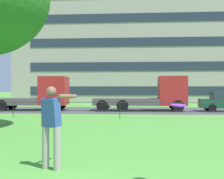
# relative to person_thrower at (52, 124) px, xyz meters

# --- Properties ---
(street_strip) EXTENTS (80.00, 7.73, 0.01)m
(street_strip) POSITION_rel_person_thrower_xyz_m (1.01, 17.62, -0.98)
(street_strip) COLOR #424247
(street_strip) RESTS_ON ground
(park_fence) EXTENTS (39.12, 0.04, 1.00)m
(park_fence) POSITION_rel_person_thrower_xyz_m (1.01, 10.96, -0.30)
(park_fence) COLOR #232328
(park_fence) RESTS_ON ground
(person_thrower) EXTENTS (0.73, 0.71, 1.81)m
(person_thrower) POSITION_rel_person_thrower_xyz_m (0.00, 0.00, 0.00)
(person_thrower) COLOR gray
(person_thrower) RESTS_ON ground
(frisbee) EXTENTS (0.35, 0.35, 0.04)m
(frisbee) POSITION_rel_person_thrower_xyz_m (2.58, -1.06, 0.49)
(frisbee) COLOR purple
(flatbed_truck_right) EXTENTS (7.38, 2.65, 2.75)m
(flatbed_truck_right) POSITION_rel_person_thrower_xyz_m (-6.09, 16.97, 0.23)
(flatbed_truck_right) COLOR #B22323
(flatbed_truck_right) RESTS_ON ground
(flatbed_truck_far_right) EXTENTS (7.31, 2.44, 2.75)m
(flatbed_truck_far_right) POSITION_rel_person_thrower_xyz_m (3.43, 17.11, 0.23)
(flatbed_truck_far_right) COLOR #B22323
(flatbed_truck_far_right) RESTS_ON ground
(apartment_building_background) EXTENTS (32.40, 12.73, 15.54)m
(apartment_building_background) POSITION_rel_person_thrower_xyz_m (2.31, 36.10, 6.79)
(apartment_building_background) COLOR #ADA393
(apartment_building_background) RESTS_ON ground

